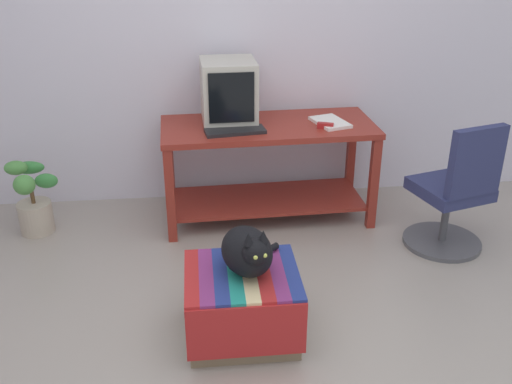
{
  "coord_description": "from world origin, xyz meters",
  "views": [
    {
      "loc": [
        -0.25,
        -2.25,
        2.01
      ],
      "look_at": [
        0.08,
        0.85,
        0.55
      ],
      "focal_mm": 41.06,
      "sensor_mm": 36.0,
      "label": 1
    }
  ],
  "objects_px": {
    "desk": "(268,154)",
    "book": "(330,122)",
    "cat": "(248,251)",
    "office_chair": "(455,196)",
    "keyboard": "(235,131)",
    "stapler": "(325,126)",
    "potted_plant": "(33,203)",
    "ottoman_with_blanket": "(242,304)",
    "tv_monitor": "(229,92)"
  },
  "relations": [
    {
      "from": "stapler",
      "to": "office_chair",
      "type": "bearing_deg",
      "value": -99.77
    },
    {
      "from": "keyboard",
      "to": "stapler",
      "type": "height_order",
      "value": "stapler"
    },
    {
      "from": "cat",
      "to": "tv_monitor",
      "type": "bearing_deg",
      "value": 75.06
    },
    {
      "from": "office_chair",
      "to": "stapler",
      "type": "relative_size",
      "value": 8.09
    },
    {
      "from": "desk",
      "to": "tv_monitor",
      "type": "bearing_deg",
      "value": 158.54
    },
    {
      "from": "book",
      "to": "cat",
      "type": "bearing_deg",
      "value": -134.62
    },
    {
      "from": "book",
      "to": "potted_plant",
      "type": "height_order",
      "value": "book"
    },
    {
      "from": "keyboard",
      "to": "office_chair",
      "type": "distance_m",
      "value": 1.5
    },
    {
      "from": "keyboard",
      "to": "office_chair",
      "type": "relative_size",
      "value": 0.45
    },
    {
      "from": "desk",
      "to": "ottoman_with_blanket",
      "type": "bearing_deg",
      "value": -104.56
    },
    {
      "from": "ottoman_with_blanket",
      "to": "office_chair",
      "type": "xyz_separation_m",
      "value": [
        1.45,
        0.76,
        0.19
      ]
    },
    {
      "from": "desk",
      "to": "book",
      "type": "xyz_separation_m",
      "value": [
        0.43,
        -0.03,
        0.24
      ]
    },
    {
      "from": "office_chair",
      "to": "ottoman_with_blanket",
      "type": "bearing_deg",
      "value": 11.42
    },
    {
      "from": "desk",
      "to": "stapler",
      "type": "bearing_deg",
      "value": -21.07
    },
    {
      "from": "tv_monitor",
      "to": "book",
      "type": "distance_m",
      "value": 0.74
    },
    {
      "from": "desk",
      "to": "potted_plant",
      "type": "xyz_separation_m",
      "value": [
        -1.64,
        -0.08,
        -0.26
      ]
    },
    {
      "from": "tv_monitor",
      "to": "keyboard",
      "type": "relative_size",
      "value": 1.08
    },
    {
      "from": "ottoman_with_blanket",
      "to": "office_chair",
      "type": "relative_size",
      "value": 0.65
    },
    {
      "from": "keyboard",
      "to": "office_chair",
      "type": "xyz_separation_m",
      "value": [
        1.39,
        -0.44,
        -0.34
      ]
    },
    {
      "from": "desk",
      "to": "book",
      "type": "distance_m",
      "value": 0.49
    },
    {
      "from": "book",
      "to": "office_chair",
      "type": "bearing_deg",
      "value": -54.84
    },
    {
      "from": "keyboard",
      "to": "office_chair",
      "type": "height_order",
      "value": "office_chair"
    },
    {
      "from": "desk",
      "to": "stapler",
      "type": "distance_m",
      "value": 0.47
    },
    {
      "from": "potted_plant",
      "to": "desk",
      "type": "bearing_deg",
      "value": 2.94
    },
    {
      "from": "book",
      "to": "office_chair",
      "type": "distance_m",
      "value": 0.97
    },
    {
      "from": "desk",
      "to": "cat",
      "type": "xyz_separation_m",
      "value": [
        -0.27,
        -1.35,
        0.02
      ]
    },
    {
      "from": "ottoman_with_blanket",
      "to": "cat",
      "type": "relative_size",
      "value": 1.41
    },
    {
      "from": "desk",
      "to": "stapler",
      "type": "relative_size",
      "value": 13.67
    },
    {
      "from": "potted_plant",
      "to": "office_chair",
      "type": "bearing_deg",
      "value": -10.38
    },
    {
      "from": "desk",
      "to": "stapler",
      "type": "height_order",
      "value": "stapler"
    },
    {
      "from": "ottoman_with_blanket",
      "to": "potted_plant",
      "type": "bearing_deg",
      "value": 136.64
    },
    {
      "from": "keyboard",
      "to": "cat",
      "type": "xyz_separation_m",
      "value": [
        -0.02,
        -1.19,
        -0.22
      ]
    },
    {
      "from": "book",
      "to": "cat",
      "type": "relative_size",
      "value": 0.71
    },
    {
      "from": "book",
      "to": "ottoman_with_blanket",
      "type": "bearing_deg",
      "value": -135.59
    },
    {
      "from": "keyboard",
      "to": "potted_plant",
      "type": "height_order",
      "value": "keyboard"
    },
    {
      "from": "keyboard",
      "to": "stapler",
      "type": "xyz_separation_m",
      "value": [
        0.62,
        0.02,
        0.01
      ]
    },
    {
      "from": "cat",
      "to": "office_chair",
      "type": "bearing_deg",
      "value": 13.1
    },
    {
      "from": "cat",
      "to": "potted_plant",
      "type": "height_order",
      "value": "cat"
    },
    {
      "from": "potted_plant",
      "to": "stapler",
      "type": "relative_size",
      "value": 4.83
    },
    {
      "from": "desk",
      "to": "potted_plant",
      "type": "distance_m",
      "value": 1.67
    },
    {
      "from": "stapler",
      "to": "keyboard",
      "type": "bearing_deg",
      "value": 113.38
    },
    {
      "from": "tv_monitor",
      "to": "stapler",
      "type": "height_order",
      "value": "tv_monitor"
    },
    {
      "from": "ottoman_with_blanket",
      "to": "cat",
      "type": "distance_m",
      "value": 0.32
    },
    {
      "from": "cat",
      "to": "potted_plant",
      "type": "relative_size",
      "value": 0.78
    },
    {
      "from": "office_chair",
      "to": "stapler",
      "type": "distance_m",
      "value": 0.96
    },
    {
      "from": "book",
      "to": "stapler",
      "type": "relative_size",
      "value": 2.66
    },
    {
      "from": "desk",
      "to": "keyboard",
      "type": "xyz_separation_m",
      "value": [
        -0.24,
        -0.15,
        0.24
      ]
    },
    {
      "from": "tv_monitor",
      "to": "book",
      "type": "height_order",
      "value": "tv_monitor"
    },
    {
      "from": "keyboard",
      "to": "cat",
      "type": "bearing_deg",
      "value": -99.08
    },
    {
      "from": "keyboard",
      "to": "ottoman_with_blanket",
      "type": "distance_m",
      "value": 1.32
    }
  ]
}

